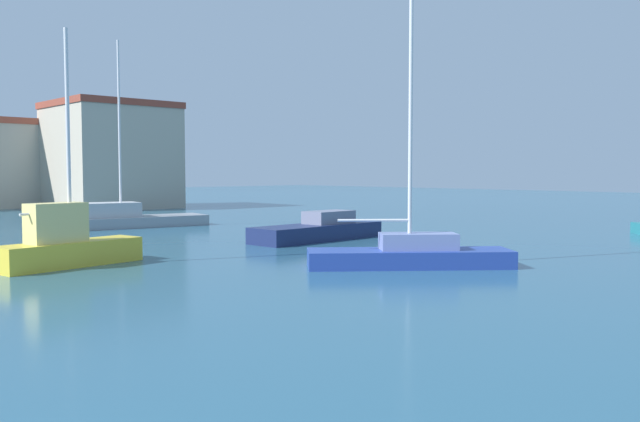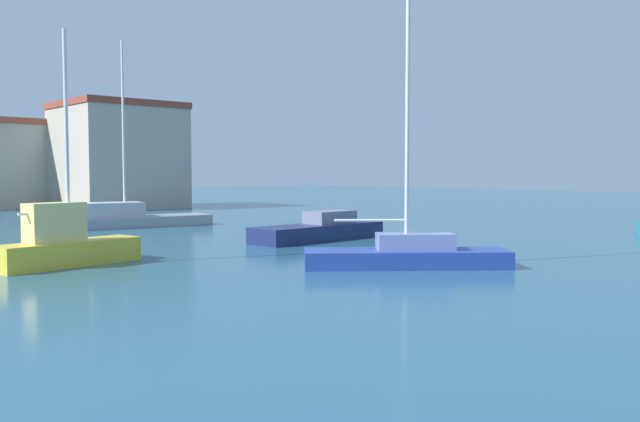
% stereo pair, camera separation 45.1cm
% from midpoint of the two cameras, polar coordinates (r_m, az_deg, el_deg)
% --- Properties ---
extents(water, '(160.00, 160.00, 0.00)m').
position_cam_midpoint_polar(water, '(28.78, -15.81, -2.48)').
color(water, '#285670').
rests_on(water, ground).
extents(sailboat_yellow_inner_mooring, '(4.60, 1.91, 7.22)m').
position_cam_midpoint_polar(sailboat_yellow_inner_mooring, '(21.64, -21.59, -2.61)').
color(sailboat_yellow_inner_mooring, gold).
rests_on(sailboat_yellow_inner_mooring, water).
extents(sailboat_grey_far_left, '(9.11, 3.66, 9.58)m').
position_cam_midpoint_polar(sailboat_grey_far_left, '(35.61, -17.52, -0.59)').
color(sailboat_grey_far_left, gray).
rests_on(sailboat_grey_far_left, water).
extents(motorboat_navy_mid_harbor, '(6.47, 2.15, 1.21)m').
position_cam_midpoint_polar(motorboat_navy_mid_harbor, '(27.99, -0.52, -1.64)').
color(motorboat_navy_mid_harbor, '#19234C').
rests_on(motorboat_navy_mid_harbor, water).
extents(sailboat_blue_distant_east, '(5.75, 5.16, 10.05)m').
position_cam_midpoint_polar(sailboat_blue_distant_east, '(20.23, 7.22, -3.51)').
color(sailboat_blue_distant_east, '#233D93').
rests_on(sailboat_blue_distant_east, water).
extents(harbor_office, '(8.47, 8.48, 8.30)m').
position_cam_midpoint_polar(harbor_office, '(54.91, -17.80, 4.59)').
color(harbor_office, '#B2A893').
rests_on(harbor_office, ground).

